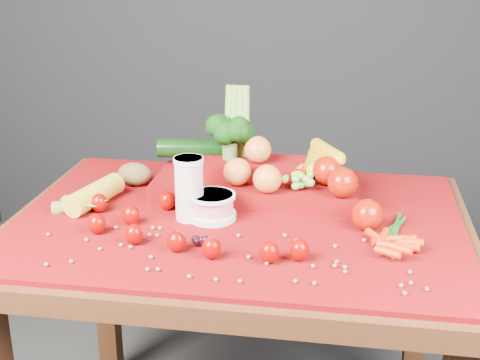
% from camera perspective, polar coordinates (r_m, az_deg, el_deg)
% --- Properties ---
extents(table, '(1.10, 0.80, 0.75)m').
position_cam_1_polar(table, '(1.64, -0.11, -6.66)').
color(table, '#37190C').
rests_on(table, ground).
extents(red_cloth, '(1.05, 0.75, 0.01)m').
position_cam_1_polar(red_cloth, '(1.59, -0.12, -3.42)').
color(red_cloth, maroon).
rests_on(red_cloth, table).
extents(milk_glass, '(0.07, 0.07, 0.15)m').
position_cam_1_polar(milk_glass, '(1.56, -4.36, -0.54)').
color(milk_glass, beige).
rests_on(milk_glass, red_cloth).
extents(yogurt_bowl, '(0.11, 0.11, 0.06)m').
position_cam_1_polar(yogurt_bowl, '(1.58, -2.40, -2.18)').
color(yogurt_bowl, silver).
rests_on(yogurt_bowl, red_cloth).
extents(strawberry_scatter, '(0.54, 0.28, 0.05)m').
position_cam_1_polar(strawberry_scatter, '(1.48, -5.76, -4.05)').
color(strawberry_scatter, '#8C0700').
rests_on(strawberry_scatter, red_cloth).
extents(dark_grape_cluster, '(0.06, 0.05, 0.03)m').
position_cam_1_polar(dark_grape_cluster, '(1.45, -3.15, -5.14)').
color(dark_grape_cluster, black).
rests_on(dark_grape_cluster, red_cloth).
extents(soybean_scatter, '(0.84, 0.24, 0.01)m').
position_cam_1_polar(soybean_scatter, '(1.41, -1.46, -6.23)').
color(soybean_scatter, olive).
rests_on(soybean_scatter, red_cloth).
extents(corn_ear, '(0.22, 0.26, 0.06)m').
position_cam_1_polar(corn_ear, '(1.67, -13.03, -1.80)').
color(corn_ear, gold).
rests_on(corn_ear, red_cloth).
extents(potato, '(0.09, 0.07, 0.06)m').
position_cam_1_polar(potato, '(1.81, -8.99, 0.51)').
color(potato, brown).
rests_on(potato, red_cloth).
extents(baby_carrot_pile, '(0.18, 0.17, 0.03)m').
position_cam_1_polar(baby_carrot_pile, '(1.45, 12.76, -5.52)').
color(baby_carrot_pile, red).
rests_on(baby_carrot_pile, red_cloth).
extents(green_bean_pile, '(0.14, 0.12, 0.01)m').
position_cam_1_polar(green_bean_pile, '(1.57, 13.03, -3.96)').
color(green_bean_pile, '#145313').
rests_on(green_bean_pile, red_cloth).
extents(produce_mound, '(0.60, 0.35, 0.27)m').
position_cam_1_polar(produce_mound, '(1.71, 1.99, 0.55)').
color(produce_mound, maroon).
rests_on(produce_mound, red_cloth).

